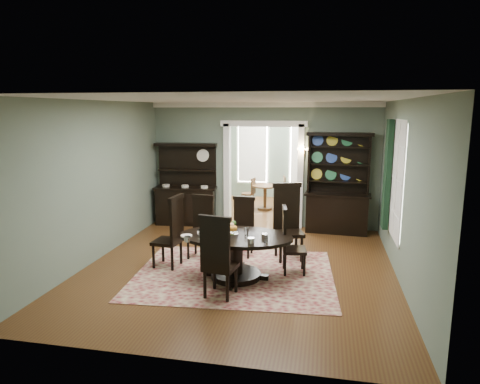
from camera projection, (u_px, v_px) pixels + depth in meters
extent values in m
cube|color=#563616|center=(239.00, 268.00, 7.78)|extent=(5.50, 6.00, 0.01)
cube|color=silver|center=(239.00, 99.00, 7.21)|extent=(5.50, 6.00, 0.01)
cube|color=slate|center=(96.00, 181.00, 8.02)|extent=(0.01, 6.00, 3.00)
cube|color=slate|center=(404.00, 192.00, 6.96)|extent=(0.01, 6.00, 3.00)
cube|color=slate|center=(184.00, 235.00, 4.61)|extent=(5.50, 0.01, 3.00)
cube|color=slate|center=(192.00, 163.00, 10.73)|extent=(1.85, 0.01, 3.00)
cube|color=slate|center=(340.00, 167.00, 10.03)|extent=(1.85, 0.01, 3.00)
cube|color=slate|center=(264.00, 113.00, 10.15)|extent=(1.80, 0.01, 0.50)
cube|color=white|center=(264.00, 105.00, 10.06)|extent=(5.50, 0.10, 0.12)
cube|color=#563616|center=(272.00, 209.00, 12.35)|extent=(3.50, 3.50, 0.01)
cube|color=silver|center=(273.00, 103.00, 11.78)|extent=(3.50, 3.50, 0.01)
cube|color=slate|center=(212.00, 156.00, 12.40)|extent=(0.01, 3.50, 3.00)
cube|color=slate|center=(336.00, 159.00, 11.73)|extent=(0.01, 3.50, 3.00)
cube|color=slate|center=(279.00, 152.00, 13.75)|extent=(3.50, 0.01, 3.00)
cube|color=white|center=(253.00, 150.00, 13.86)|extent=(1.05, 0.06, 2.20)
cube|color=white|center=(306.00, 151.00, 13.53)|extent=(1.05, 0.06, 2.20)
cube|color=white|center=(227.00, 174.00, 10.60)|extent=(0.14, 0.25, 2.50)
cube|color=white|center=(300.00, 176.00, 10.26)|extent=(0.14, 0.25, 2.50)
cube|color=white|center=(264.00, 124.00, 10.19)|extent=(2.08, 0.25, 0.14)
cube|color=white|center=(398.00, 180.00, 7.52)|extent=(0.02, 1.10, 2.00)
cube|color=white|center=(397.00, 180.00, 7.53)|extent=(0.01, 1.22, 2.12)
cube|color=black|center=(387.00, 175.00, 8.20)|extent=(0.10, 0.35, 2.10)
cube|color=#C77935|center=(303.00, 152.00, 10.06)|extent=(0.08, 0.05, 0.18)
sphere|color=#FFD88C|center=(298.00, 149.00, 9.92)|extent=(0.07, 0.07, 0.07)
sphere|color=#FFD88C|center=(307.00, 149.00, 9.88)|extent=(0.07, 0.07, 0.07)
cube|color=maroon|center=(234.00, 274.00, 7.45)|extent=(3.59, 2.97, 0.01)
ellipsoid|color=black|center=(236.00, 237.00, 7.16)|extent=(1.92, 1.21, 0.05)
cylinder|color=black|center=(236.00, 239.00, 7.17)|extent=(1.78, 1.78, 0.03)
cylinder|color=black|center=(236.00, 257.00, 7.23)|extent=(0.24, 0.24, 0.67)
cylinder|color=black|center=(236.00, 275.00, 7.29)|extent=(0.85, 0.85, 0.10)
cylinder|color=white|center=(229.00, 235.00, 7.11)|extent=(0.30, 0.30, 0.05)
cube|color=black|center=(200.00, 236.00, 8.22)|extent=(0.48, 0.46, 0.06)
cube|color=black|center=(203.00, 215.00, 8.32)|extent=(0.43, 0.10, 0.73)
cube|color=black|center=(203.00, 197.00, 8.25)|extent=(0.47, 0.13, 0.07)
cylinder|color=black|center=(188.00, 249.00, 8.16)|extent=(0.05, 0.05, 0.43)
cylinder|color=black|center=(204.00, 251.00, 8.05)|extent=(0.05, 0.05, 0.43)
cylinder|color=black|center=(196.00, 244.00, 8.47)|extent=(0.05, 0.05, 0.43)
cylinder|color=black|center=(211.00, 245.00, 8.36)|extent=(0.05, 0.05, 0.43)
cube|color=black|center=(242.00, 236.00, 8.34)|extent=(0.42, 0.41, 0.05)
cube|color=black|center=(244.00, 216.00, 8.44)|extent=(0.41, 0.06, 0.69)
cube|color=black|center=(244.00, 198.00, 8.37)|extent=(0.45, 0.08, 0.07)
cylinder|color=black|center=(232.00, 248.00, 8.26)|extent=(0.04, 0.04, 0.41)
cylinder|color=black|center=(248.00, 249.00, 8.19)|extent=(0.04, 0.04, 0.41)
cylinder|color=black|center=(236.00, 243.00, 8.57)|extent=(0.04, 0.04, 0.41)
cylinder|color=black|center=(252.00, 244.00, 8.49)|extent=(0.04, 0.04, 0.41)
cube|color=black|center=(289.00, 233.00, 8.12)|extent=(0.65, 0.63, 0.07)
cube|color=black|center=(287.00, 208.00, 8.25)|extent=(0.51, 0.22, 0.87)
cube|color=black|center=(287.00, 185.00, 8.17)|extent=(0.55, 0.26, 0.09)
cylinder|color=black|center=(281.00, 250.00, 7.95)|extent=(0.06, 0.06, 0.51)
cylinder|color=black|center=(302.00, 249.00, 8.00)|extent=(0.06, 0.06, 0.51)
cylinder|color=black|center=(276.00, 244.00, 8.34)|extent=(0.06, 0.06, 0.51)
cylinder|color=black|center=(296.00, 243.00, 8.39)|extent=(0.06, 0.06, 0.51)
cube|color=black|center=(167.00, 242.00, 7.75)|extent=(0.50, 0.52, 0.06)
cube|color=black|center=(177.00, 221.00, 7.62)|extent=(0.10, 0.47, 0.80)
cube|color=black|center=(176.00, 198.00, 7.54)|extent=(0.12, 0.52, 0.08)
cylinder|color=black|center=(163.00, 250.00, 8.02)|extent=(0.05, 0.05, 0.47)
cylinder|color=black|center=(153.00, 256.00, 7.68)|extent=(0.05, 0.05, 0.47)
cylinder|color=black|center=(181.00, 252.00, 7.92)|extent=(0.05, 0.05, 0.47)
cylinder|color=black|center=(172.00, 258.00, 7.57)|extent=(0.05, 0.05, 0.47)
cube|color=black|center=(294.00, 250.00, 7.45)|extent=(0.46, 0.48, 0.06)
cube|color=black|center=(284.00, 230.00, 7.38)|extent=(0.11, 0.42, 0.72)
cube|color=black|center=(285.00, 209.00, 7.31)|extent=(0.13, 0.46, 0.07)
cylinder|color=black|center=(304.00, 265.00, 7.32)|extent=(0.05, 0.05, 0.42)
cylinder|color=black|center=(303.00, 258.00, 7.64)|extent=(0.05, 0.05, 0.42)
cylinder|color=black|center=(285.00, 265.00, 7.33)|extent=(0.05, 0.05, 0.42)
cylinder|color=black|center=(284.00, 258.00, 7.65)|extent=(0.05, 0.05, 0.42)
cube|color=black|center=(220.00, 267.00, 6.52)|extent=(0.53, 0.51, 0.06)
cube|color=black|center=(215.00, 245.00, 6.25)|extent=(0.47, 0.12, 0.79)
cube|color=black|center=(215.00, 219.00, 6.18)|extent=(0.51, 0.15, 0.08)
cylinder|color=black|center=(236.00, 279.00, 6.67)|extent=(0.05, 0.05, 0.47)
cylinder|color=black|center=(214.00, 276.00, 6.79)|extent=(0.05, 0.05, 0.47)
cylinder|color=black|center=(227.00, 288.00, 6.33)|extent=(0.05, 0.05, 0.47)
cylinder|color=black|center=(205.00, 284.00, 6.45)|extent=(0.05, 0.05, 0.47)
cube|color=black|center=(186.00, 206.00, 10.69)|extent=(1.49, 0.64, 0.90)
cube|color=black|center=(186.00, 188.00, 10.60)|extent=(1.58, 0.69, 0.05)
cube|color=black|center=(188.00, 165.00, 10.69)|extent=(1.45, 0.22, 1.07)
cube|color=black|center=(187.00, 170.00, 10.62)|extent=(1.42, 0.39, 0.04)
cube|color=black|center=(186.00, 144.00, 10.48)|extent=(1.56, 0.47, 0.07)
cube|color=black|center=(337.00, 214.00, 9.95)|extent=(1.42, 0.58, 0.89)
cube|color=black|center=(338.00, 194.00, 9.87)|extent=(1.52, 0.64, 0.04)
cube|color=black|center=(339.00, 164.00, 9.93)|extent=(1.39, 0.15, 1.35)
cube|color=black|center=(309.00, 164.00, 9.96)|extent=(0.07, 0.26, 1.39)
cube|color=black|center=(369.00, 165.00, 9.70)|extent=(0.07, 0.26, 1.39)
cube|color=black|center=(340.00, 134.00, 9.68)|extent=(1.51, 0.41, 0.08)
cube|color=black|center=(338.00, 181.00, 9.91)|extent=(1.40, 0.35, 0.03)
cube|color=black|center=(339.00, 164.00, 9.83)|extent=(1.40, 0.35, 0.03)
cube|color=black|center=(340.00, 147.00, 9.76)|extent=(1.40, 0.35, 0.03)
cylinder|color=#523117|center=(265.00, 186.00, 12.21)|extent=(0.77, 0.77, 0.04)
cylinder|color=#523117|center=(265.00, 197.00, 12.27)|extent=(0.10, 0.10, 0.67)
cylinder|color=#523117|center=(265.00, 208.00, 12.34)|extent=(0.42, 0.42, 0.06)
cylinder|color=#523117|center=(248.00, 194.00, 12.44)|extent=(0.37, 0.37, 0.04)
cube|color=#523117|center=(253.00, 186.00, 12.34)|extent=(0.09, 0.34, 0.47)
cylinder|color=#523117|center=(245.00, 200.00, 12.65)|extent=(0.03, 0.03, 0.42)
cylinder|color=#523117|center=(242.00, 201.00, 12.41)|extent=(0.03, 0.03, 0.42)
cylinder|color=#523117|center=(254.00, 200.00, 12.55)|extent=(0.03, 0.03, 0.42)
cylinder|color=#523117|center=(250.00, 202.00, 12.31)|extent=(0.03, 0.03, 0.42)
cylinder|color=#523117|center=(291.00, 195.00, 12.05)|extent=(0.42, 0.42, 0.04)
cube|color=#523117|center=(284.00, 185.00, 12.00)|extent=(0.11, 0.38, 0.52)
cylinder|color=#523117|center=(297.00, 204.00, 11.95)|extent=(0.04, 0.04, 0.47)
cylinder|color=#523117|center=(295.00, 202.00, 12.24)|extent=(0.04, 0.04, 0.47)
cylinder|color=#523117|center=(286.00, 204.00, 11.95)|extent=(0.04, 0.04, 0.47)
cylinder|color=#523117|center=(285.00, 202.00, 12.23)|extent=(0.04, 0.04, 0.47)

